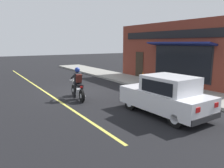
# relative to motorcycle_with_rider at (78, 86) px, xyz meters

# --- Properties ---
(ground_plane) EXTENTS (80.00, 80.00, 0.00)m
(ground_plane) POSITION_rel_motorcycle_with_rider_xyz_m (0.85, 1.42, -0.68)
(ground_plane) COLOR black
(sidewalk_curb) EXTENTS (2.60, 22.00, 0.14)m
(sidewalk_curb) POSITION_rel_motorcycle_with_rider_xyz_m (5.57, 4.42, -0.61)
(sidewalk_curb) COLOR gray
(sidewalk_curb) RESTS_ON ground
(lane_stripe) EXTENTS (0.12, 19.80, 0.01)m
(lane_stripe) POSITION_rel_motorcycle_with_rider_xyz_m (-0.95, 4.42, -0.67)
(lane_stripe) COLOR #D1C64C
(lane_stripe) RESTS_ON ground
(storefront_building) EXTENTS (1.25, 10.20, 4.20)m
(storefront_building) POSITION_rel_motorcycle_with_rider_xyz_m (7.10, 0.65, 1.43)
(storefront_building) COLOR maroon
(storefront_building) RESTS_ON ground
(motorcycle_with_rider) EXTENTS (0.63, 2.02, 1.62)m
(motorcycle_with_rider) POSITION_rel_motorcycle_with_rider_xyz_m (0.00, 0.00, 0.00)
(motorcycle_with_rider) COLOR black
(motorcycle_with_rider) RESTS_ON ground
(car_hatchback) EXTENTS (1.75, 3.83, 1.57)m
(car_hatchback) POSITION_rel_motorcycle_with_rider_xyz_m (1.92, -4.12, 0.09)
(car_hatchback) COLOR black
(car_hatchback) RESTS_ON ground
(traffic_cone) EXTENTS (0.36, 0.36, 0.60)m
(traffic_cone) POSITION_rel_motorcycle_with_rider_xyz_m (6.14, 2.20, -0.25)
(traffic_cone) COLOR black
(traffic_cone) RESTS_ON sidewalk_curb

